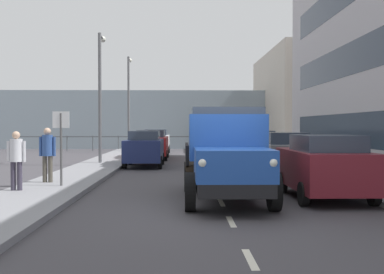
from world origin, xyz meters
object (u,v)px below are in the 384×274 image
Objects in this scene: car_navy_oppositeside_0 at (144,148)px; lamp_post_far at (129,95)px; car_maroon_kerbside_near at (324,166)px; street_sign at (61,135)px; pedestrian_couple_b at (47,150)px; lamp_post_promenade at (100,86)px; car_grey_kerbside_1 at (282,154)px; car_red_oppositeside_1 at (151,144)px; car_white_oppositeside_2 at (156,141)px; car_teal_kerbside_2 at (257,147)px; car_silver_kerbside_3 at (241,142)px; pedestrian_strolling at (16,156)px; truck_vintage_blue at (227,156)px.

lamp_post_far is (2.11, -12.11, 3.33)m from car_navy_oppositeside_0.
car_maroon_kerbside_near is 7.75m from street_sign.
car_navy_oppositeside_0 is 7.95m from pedestrian_couple_b.
lamp_post_promenade is at bearing 89.35° from lamp_post_far.
lamp_post_far is (7.75, -22.32, 3.33)m from car_maroon_kerbside_near.
car_maroon_kerbside_near and car_grey_kerbside_1 have the same top height.
car_white_oppositeside_2 is at bearing -90.00° from car_red_oppositeside_1.
car_navy_oppositeside_0 is at bearing 160.80° from lamp_post_promenade.
car_teal_kerbside_2 is 6.19m from car_silver_kerbside_3.
car_white_oppositeside_2 is at bearing -74.56° from car_maroon_kerbside_near.
pedestrian_strolling is (2.84, 14.42, 0.23)m from car_red_oppositeside_1.
car_maroon_kerbside_near is 5.40m from car_grey_kerbside_1.
pedestrian_strolling is (2.84, 19.66, 0.23)m from car_white_oppositeside_2.
lamp_post_far is at bearing -73.52° from car_red_oppositeside_1.
car_maroon_kerbside_near is at bearing 174.81° from pedestrian_strolling.
car_silver_kerbside_3 is (0.00, -6.19, -0.00)m from car_teal_kerbside_2.
car_grey_kerbside_1 is 11.30m from car_red_oppositeside_1.
street_sign reaches higher than car_maroon_kerbside_near.
car_navy_oppositeside_0 is 8.64m from street_sign.
car_teal_kerbside_2 is 5.80m from car_navy_oppositeside_0.
car_white_oppositeside_2 is 17.94m from pedestrian_couple_b.
car_navy_oppositeside_0 is at bearing -61.07° from car_maroon_kerbside_near.
car_grey_kerbside_1 is (-2.67, -5.89, -0.28)m from truck_vintage_blue.
street_sign reaches higher than car_navy_oppositeside_0.
car_maroon_kerbside_near is 8.52m from pedestrian_strolling.
car_grey_kerbside_1 is 1.01× the size of car_teal_kerbside_2.
car_silver_kerbside_3 is at bearing -116.54° from pedestrian_strolling.
pedestrian_couple_b is at bearing -18.13° from car_maroon_kerbside_near.
street_sign is (7.49, 9.76, 0.79)m from car_teal_kerbside_2.
car_maroon_kerbside_near is 0.86× the size of car_teal_kerbside_2.
street_sign is (7.49, -1.80, 0.79)m from car_maroon_kerbside_near.
lamp_post_far is (-0.13, -11.33, 0.26)m from lamp_post_promenade.
pedestrian_couple_b is at bearing 18.50° from car_grey_kerbside_1.
lamp_post_promenade is at bearing 76.66° from car_white_oppositeside_2.
street_sign reaches higher than pedestrian_strolling.
car_teal_kerbside_2 is at bearing -175.84° from lamp_post_promenade.
street_sign reaches higher than car_red_oppositeside_1.
car_maroon_kerbside_near is 11.56m from car_teal_kerbside_2.
lamp_post_far is at bearing -54.22° from car_teal_kerbside_2.
street_sign is (1.85, 8.41, 0.79)m from car_navy_oppositeside_0.
pedestrian_strolling is 0.74× the size of street_sign.
car_silver_kerbside_3 is 2.17× the size of pedestrian_couple_b.
pedestrian_couple_b is (2.51, 12.52, 0.29)m from car_red_oppositeside_1.
car_silver_kerbside_3 and car_white_oppositeside_2 have the same top height.
car_navy_oppositeside_0 is 12.74m from lamp_post_far.
car_white_oppositeside_2 is 0.63× the size of lamp_post_promenade.
truck_vintage_blue is 6.48m from car_grey_kerbside_1.
car_white_oppositeside_2 is at bearing -98.23° from pedestrian_strolling.
street_sign is (1.85, 18.63, 0.79)m from car_white_oppositeside_2.
lamp_post_promenade is at bearing 4.16° from car_teal_kerbside_2.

